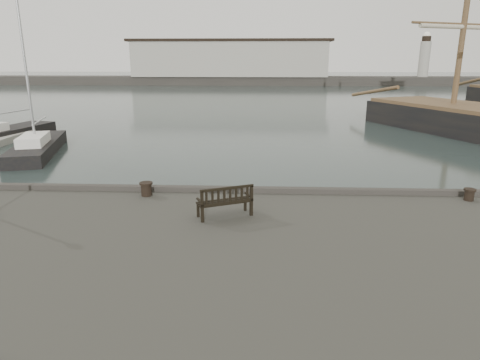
% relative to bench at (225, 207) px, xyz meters
% --- Properties ---
extents(ground, '(400.00, 400.00, 0.00)m').
position_rel_bench_xyz_m(ground, '(1.47, 2.59, -1.86)').
color(ground, black).
rests_on(ground, ground).
extents(breakwater, '(140.00, 9.50, 12.20)m').
position_rel_bench_xyz_m(breakwater, '(-3.09, 94.59, 2.44)').
color(breakwater, '#383530').
rests_on(breakwater, ground).
extents(bench, '(1.72, 1.18, 0.94)m').
position_rel_bench_xyz_m(bench, '(0.00, 0.00, 0.00)').
color(bench, black).
rests_on(bench, quay).
extents(bollard_left, '(0.58, 0.58, 0.47)m').
position_rel_bench_xyz_m(bollard_left, '(-2.86, 1.88, -0.06)').
color(bollard_left, black).
rests_on(bollard_left, quay).
extents(bollard_right, '(0.45, 0.45, 0.40)m').
position_rel_bench_xyz_m(bollard_right, '(7.97, 1.88, -0.10)').
color(bollard_right, black).
rests_on(bollard_right, quay).
extents(yacht_c, '(4.67, 9.54, 12.54)m').
position_rel_bench_xyz_m(yacht_c, '(-13.77, 15.36, -1.61)').
color(yacht_c, black).
rests_on(yacht_c, ground).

